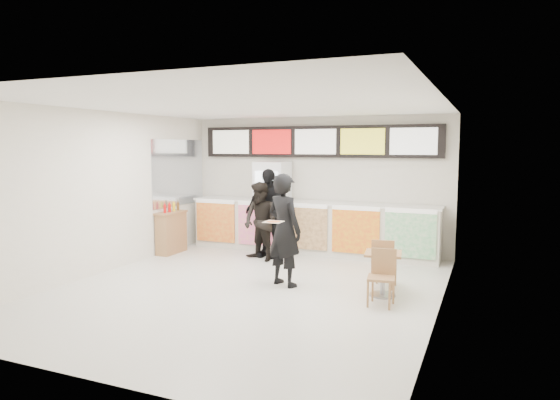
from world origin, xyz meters
The scene contains 15 objects.
floor centered at (0.00, 0.00, 0.00)m, with size 7.00×7.00×0.00m, color beige.
ceiling centered at (0.00, 0.00, 3.00)m, with size 7.00×7.00×0.00m, color white.
wall_back centered at (0.00, 3.50, 1.50)m, with size 6.00×6.00×0.00m, color silver.
wall_left centered at (-3.00, 0.00, 1.50)m, with size 7.00×7.00×0.00m, color silver.
wall_right centered at (3.00, 0.00, 1.50)m, with size 7.00×7.00×0.00m, color silver.
service_counter centered at (0.00, 3.09, 0.57)m, with size 5.56×0.77×1.14m.
menu_board centered at (0.00, 3.41, 2.45)m, with size 5.50×0.14×0.70m.
drinks_fridge centered at (-0.93, 3.11, 1.00)m, with size 0.70×0.67×2.00m.
mirror_panel centered at (-2.99, 2.45, 1.75)m, with size 0.01×2.00×1.50m, color #B2B7BF.
customer_main centered at (0.45, 0.46, 0.95)m, with size 0.69×0.45×1.90m, color black.
customer_left centered at (-0.70, 1.98, 0.81)m, with size 0.79×0.62×1.62m, color black.
customer_mid centered at (-0.70, 2.36, 0.94)m, with size 1.10×0.46×1.88m, color black.
pizza_slice centered at (0.45, 0.01, 1.16)m, with size 0.36×0.36×0.02m.
cafe_table centered at (2.11, 0.51, 0.48)m, with size 0.63×1.45×0.83m.
condiment_ledge centered at (-2.82, 1.87, 0.47)m, with size 0.33×0.82×1.10m.
Camera 1 is at (3.61, -7.17, 2.34)m, focal length 32.00 mm.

